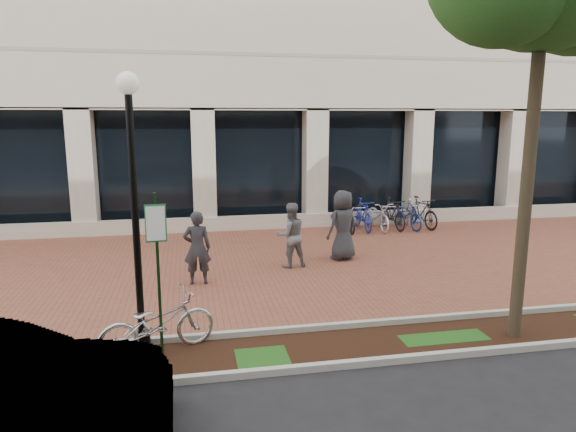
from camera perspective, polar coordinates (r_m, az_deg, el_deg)
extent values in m
plane|color=black|center=(14.04, -0.18, -5.31)|extent=(120.00, 120.00, 0.00)
cube|color=brown|center=(14.04, -0.18, -5.29)|extent=(40.00, 9.00, 0.01)
cube|color=black|center=(9.26, 6.17, -14.20)|extent=(40.00, 1.50, 0.01)
cube|color=#A3A299|center=(9.89, 4.87, -12.13)|extent=(40.00, 0.12, 0.12)
cube|color=#A3A299|center=(8.59, 7.70, -15.92)|extent=(40.00, 0.12, 0.12)
cube|color=black|center=(19.10, -3.37, 5.42)|extent=(40.00, 0.15, 4.20)
cube|color=beige|center=(18.29, -2.84, -0.68)|extent=(40.00, 0.25, 0.50)
cube|color=beige|center=(18.41, -3.07, 5.22)|extent=(0.80, 0.80, 4.20)
cube|color=black|center=(8.76, -14.19, -6.38)|extent=(0.05, 0.05, 2.74)
cube|color=#196634|center=(8.51, -14.47, -0.80)|extent=(0.34, 0.02, 0.62)
cube|color=white|center=(8.50, -14.48, -0.82)|extent=(0.30, 0.01, 0.56)
cylinder|color=black|center=(9.38, -15.87, -13.25)|extent=(0.28, 0.28, 0.30)
cylinder|color=black|center=(8.77, -16.55, -1.21)|extent=(0.12, 0.12, 4.30)
sphere|color=silver|center=(8.60, -17.40, 13.90)|extent=(0.36, 0.36, 0.36)
cylinder|color=#443827|center=(9.81, 24.89, 1.47)|extent=(0.22, 0.22, 4.97)
imported|color=#B2B1B6|center=(9.06, -14.30, -11.48)|extent=(2.10, 1.31, 1.04)
imported|color=#26262A|center=(12.33, -10.07, -3.51)|extent=(0.65, 0.43, 1.78)
imported|color=slate|center=(13.53, 0.27, -2.14)|extent=(0.93, 0.78, 1.73)
imported|color=#28282D|center=(14.31, 6.09, -1.03)|extent=(1.13, 0.98, 1.96)
cylinder|color=silver|center=(19.27, 13.29, 0.28)|extent=(0.11, 0.11, 0.93)
sphere|color=silver|center=(19.18, 13.36, 1.79)|extent=(0.12, 0.12, 0.12)
imported|color=black|center=(18.06, 6.65, -0.07)|extent=(0.75, 1.94, 1.01)
imported|color=navy|center=(18.23, 8.30, 0.16)|extent=(0.54, 1.86, 1.12)
imported|color=silver|center=(18.42, 9.91, 0.05)|extent=(0.78, 1.95, 1.01)
imported|color=black|center=(18.62, 11.50, 0.28)|extent=(0.73, 1.90, 1.12)
imported|color=navy|center=(18.84, 13.03, 0.17)|extent=(0.97, 2.00, 1.01)
imported|color=black|center=(19.06, 14.55, 0.39)|extent=(0.91, 1.93, 1.12)
cylinder|color=silver|center=(18.54, 10.69, -0.23)|extent=(0.04, 0.04, 0.80)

